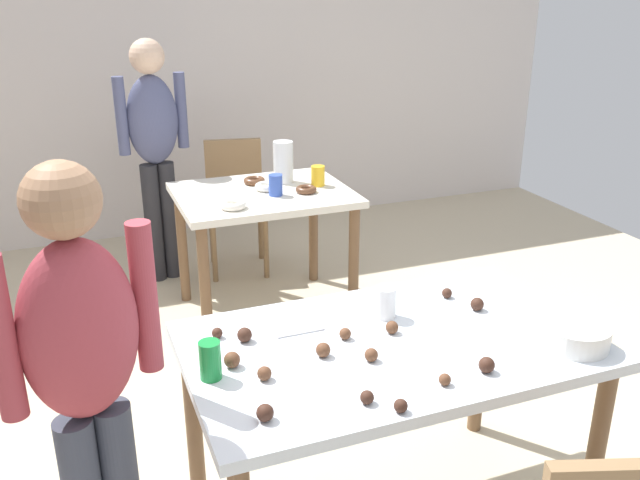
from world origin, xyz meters
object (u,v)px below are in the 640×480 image
(chair_far_table, at_px, (236,197))
(person_girl_near, at_px, (86,372))
(dining_table_far, at_px, (264,211))
(soda_can, at_px, (210,360))
(mixing_bowl, at_px, (576,335))
(person_adult_far, at_px, (154,141))
(dining_table_near, at_px, (390,365))
(pitcher_far, at_px, (283,162))

(chair_far_table, xyz_separation_m, person_girl_near, (-1.07, -2.58, 0.38))
(dining_table_far, relative_size, soda_can, 7.96)
(soda_can, bearing_deg, mixing_bowl, -11.69)
(person_adult_far, distance_m, mixing_bowl, 2.91)
(chair_far_table, bearing_deg, mixing_bowl, -81.06)
(dining_table_near, relative_size, mixing_bowl, 6.25)
(person_adult_far, xyz_separation_m, soda_can, (-0.21, -2.51, -0.12))
(chair_far_table, height_order, soda_can, soda_can)
(dining_table_near, relative_size, person_girl_near, 0.92)
(person_adult_far, relative_size, mixing_bowl, 7.14)
(soda_can, xyz_separation_m, pitcher_far, (0.87, 1.93, 0.06))
(dining_table_near, height_order, soda_can, soda_can)
(dining_table_far, xyz_separation_m, pitcher_far, (0.17, 0.14, 0.24))
(person_girl_near, height_order, soda_can, person_girl_near)
(dining_table_far, xyz_separation_m, soda_can, (-0.70, -1.79, 0.18))
(soda_can, bearing_deg, person_girl_near, -172.40)
(pitcher_far, bearing_deg, dining_table_near, -97.73)
(mixing_bowl, bearing_deg, person_adult_far, 108.91)
(chair_far_table, bearing_deg, soda_can, -105.90)
(mixing_bowl, xyz_separation_m, pitcher_far, (-0.29, 2.17, 0.08))
(dining_table_near, bearing_deg, dining_table_far, 87.02)
(dining_table_far, relative_size, mixing_bowl, 4.48)
(dining_table_near, relative_size, pitcher_far, 5.56)
(dining_table_near, bearing_deg, person_adult_far, 98.91)
(dining_table_near, xyz_separation_m, dining_table_far, (0.09, 1.79, -0.02))
(dining_table_far, distance_m, person_adult_far, 0.92)
(person_adult_far, distance_m, pitcher_far, 0.88)
(person_girl_near, height_order, pitcher_far, person_girl_near)
(dining_table_near, xyz_separation_m, person_girl_near, (-0.96, -0.05, 0.22))
(dining_table_near, distance_m, person_adult_far, 2.55)
(person_girl_near, xyz_separation_m, mixing_bowl, (1.51, -0.19, -0.09))
(chair_far_table, bearing_deg, pitcher_far, -76.21)
(chair_far_table, distance_m, soda_can, 2.65)
(dining_table_near, xyz_separation_m, pitcher_far, (0.26, 1.93, 0.21))
(dining_table_near, bearing_deg, pitcher_far, 82.27)
(dining_table_near, xyz_separation_m, mixing_bowl, (0.55, -0.24, 0.13))
(person_girl_near, xyz_separation_m, person_adult_far, (0.56, 2.56, 0.06))
(dining_table_near, relative_size, dining_table_far, 1.40)
(mixing_bowl, distance_m, pitcher_far, 2.19)
(chair_far_table, xyz_separation_m, person_adult_far, (-0.51, -0.02, 0.43))
(person_adult_far, xyz_separation_m, pitcher_far, (0.65, -0.58, -0.06))
(soda_can, bearing_deg, dining_table_near, 0.48)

